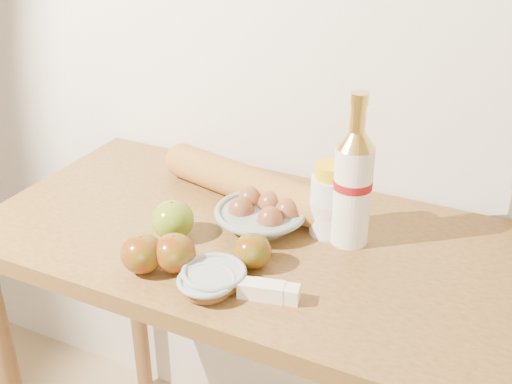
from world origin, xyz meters
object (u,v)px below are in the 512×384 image
(bourbon_bottle, at_px, (353,184))
(baguette, at_px, (249,185))
(table, at_px, (262,286))
(cream_bottle, at_px, (329,202))
(egg_bowl, at_px, (262,215))

(bourbon_bottle, distance_m, baguette, 0.28)
(table, height_order, baguette, baguette)
(cream_bottle, bearing_deg, table, -124.97)
(egg_bowl, relative_size, baguette, 0.44)
(table, bearing_deg, bourbon_bottle, 21.96)
(table, relative_size, egg_bowl, 5.38)
(table, height_order, cream_bottle, cream_bottle)
(cream_bottle, relative_size, baguette, 0.31)
(table, relative_size, baguette, 2.35)
(bourbon_bottle, height_order, egg_bowl, bourbon_bottle)
(bourbon_bottle, distance_m, cream_bottle, 0.08)
(table, xyz_separation_m, cream_bottle, (0.12, 0.08, 0.20))
(egg_bowl, xyz_separation_m, baguette, (-0.08, 0.09, 0.01))
(cream_bottle, height_order, egg_bowl, cream_bottle)
(table, distance_m, baguette, 0.23)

